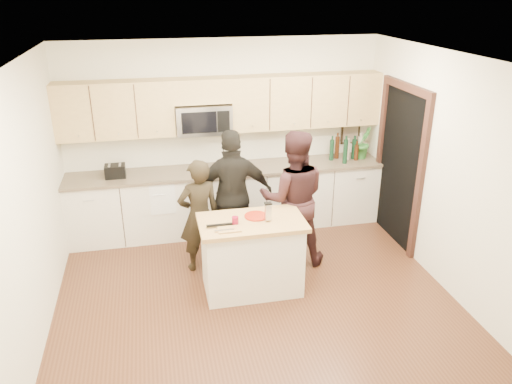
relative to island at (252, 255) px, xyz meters
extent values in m
plane|color=#512E1B|center=(0.00, -0.04, -0.45)|extent=(4.50, 4.50, 0.00)
cube|color=beige|center=(0.00, 1.96, 0.90)|extent=(4.50, 0.02, 2.70)
cube|color=beige|center=(0.00, -2.04, 0.90)|extent=(4.50, 0.02, 2.70)
cube|color=beige|center=(-2.25, -0.04, 0.90)|extent=(0.02, 4.00, 2.70)
cube|color=beige|center=(2.25, -0.04, 0.90)|extent=(0.02, 4.00, 2.70)
cube|color=white|center=(0.00, -0.04, 2.25)|extent=(4.50, 4.00, 0.02)
cube|color=silver|center=(0.00, 1.65, 0.00)|extent=(4.50, 0.62, 0.90)
cube|color=#786850|center=(0.00, 1.64, 0.47)|extent=(4.50, 0.66, 0.04)
cube|color=tan|center=(-1.47, 1.80, 1.37)|extent=(1.55, 0.33, 0.75)
cube|color=tan|center=(1.17, 1.80, 1.37)|extent=(2.17, 0.33, 0.75)
cube|color=tan|center=(-0.31, 1.80, 1.58)|extent=(0.78, 0.33, 0.33)
cube|color=silver|center=(-0.31, 1.76, 1.20)|extent=(0.76, 0.40, 0.40)
cube|color=black|center=(-0.39, 1.56, 1.20)|extent=(0.47, 0.01, 0.29)
cube|color=black|center=(-0.06, 1.56, 1.20)|extent=(0.17, 0.01, 0.29)
cube|color=black|center=(2.24, 0.86, 0.60)|extent=(0.02, 1.05, 2.10)
cube|color=#311A13|center=(2.22, 0.29, 0.60)|extent=(0.06, 0.10, 2.10)
cube|color=#311A13|center=(2.22, 1.44, 0.60)|extent=(0.06, 0.10, 2.10)
cube|color=#311A13|center=(2.22, 0.86, 1.70)|extent=(0.06, 1.25, 0.10)
cube|color=black|center=(1.95, 1.95, 0.83)|extent=(0.30, 0.03, 0.38)
cube|color=tan|center=(1.95, 1.93, 0.83)|extent=(0.24, 0.00, 0.32)
cube|color=white|center=(-0.95, 1.34, 0.25)|extent=(0.34, 0.01, 0.48)
cube|color=white|center=(-0.95, 1.63, 0.48)|extent=(0.34, 0.60, 0.01)
cube|color=silver|center=(0.00, 0.00, -0.03)|extent=(1.11, 0.65, 0.85)
cube|color=tan|center=(0.00, 0.00, 0.42)|extent=(1.20, 0.70, 0.05)
cylinder|color=#9B1F0E|center=(0.07, 0.09, 0.45)|extent=(0.27, 0.27, 0.02)
cube|color=silver|center=(0.18, -0.05, 0.56)|extent=(0.07, 0.06, 0.19)
cube|color=black|center=(0.18, -0.05, 0.66)|extent=(0.08, 0.06, 0.02)
cylinder|color=maroon|center=(-0.20, -0.06, 0.49)|extent=(0.07, 0.07, 0.09)
cube|color=tan|center=(-0.29, -0.18, 0.45)|extent=(0.25, 0.16, 0.02)
cube|color=black|center=(-0.38, -0.08, 0.47)|extent=(0.28, 0.03, 0.02)
cube|color=silver|center=(-0.34, -0.21, 0.47)|extent=(0.22, 0.02, 0.01)
cube|color=black|center=(-1.55, 1.63, 0.57)|extent=(0.27, 0.21, 0.17)
cube|color=silver|center=(-1.62, 1.63, 0.66)|extent=(0.03, 0.15, 0.00)
cube|color=silver|center=(-1.48, 1.63, 0.66)|extent=(0.03, 0.15, 0.00)
cylinder|color=black|center=(1.56, 1.68, 0.67)|extent=(0.06, 0.06, 0.37)
cylinder|color=#361909|center=(1.67, 1.75, 0.68)|extent=(0.07, 0.07, 0.39)
cylinder|color=#B2A68C|center=(1.80, 1.64, 0.65)|extent=(0.06, 0.06, 0.32)
cylinder|color=black|center=(1.92, 1.67, 0.66)|extent=(0.08, 0.08, 0.35)
cylinder|color=#361909|center=(1.92, 1.60, 0.63)|extent=(0.06, 0.06, 0.29)
cylinder|color=#B2A68C|center=(2.06, 1.79, 0.67)|extent=(0.08, 0.08, 0.36)
cylinder|color=black|center=(1.70, 1.50, 0.69)|extent=(0.06, 0.06, 0.41)
imported|color=#347A30|center=(2.05, 1.68, 0.72)|extent=(0.34, 0.33, 0.48)
imported|color=black|center=(-0.53, 0.61, 0.27)|extent=(0.59, 0.45, 1.46)
imported|color=black|center=(0.65, 0.55, 0.42)|extent=(0.97, 0.83, 1.76)
imported|color=black|center=(-0.07, 0.81, 0.41)|extent=(1.03, 0.46, 1.74)
camera|label=1|loc=(-1.03, -4.96, 2.92)|focal=35.00mm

